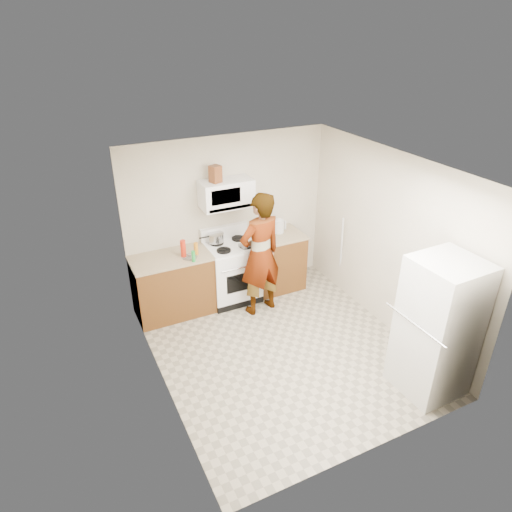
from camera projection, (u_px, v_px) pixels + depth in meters
floor at (283, 349)px, 6.13m from camera, size 3.60×3.60×0.00m
back_wall at (229, 217)px, 6.97m from camera, size 3.20×0.02×2.50m
right_wall at (389, 243)px, 6.16m from camera, size 0.02×3.60×2.50m
cabinet_left at (173, 286)px, 6.70m from camera, size 1.12×0.62×0.90m
counter_left at (170, 258)px, 6.48m from camera, size 1.14×0.64×0.03m
cabinet_right at (276, 262)px, 7.37m from camera, size 0.80×0.62×0.90m
counter_right at (277, 236)px, 7.15m from camera, size 0.82×0.64×0.03m
gas_range at (232, 271)px, 7.04m from camera, size 0.76×0.65×1.13m
microwave at (226, 194)px, 6.58m from camera, size 0.76×0.38×0.40m
person at (260, 255)px, 6.54m from camera, size 0.75×0.57×1.88m
fridge at (437, 328)px, 5.14m from camera, size 0.72×0.72×1.70m
kettle at (279, 226)px, 7.18m from camera, size 0.18×0.18×0.21m
jug at (215, 174)px, 6.35m from camera, size 0.18×0.18×0.24m
saucepan at (216, 238)px, 6.85m from camera, size 0.31×0.31×0.13m
tray at (248, 245)px, 6.78m from camera, size 0.28×0.21×0.05m
bottle_spray at (183, 249)px, 6.43m from camera, size 0.09×0.09×0.25m
bottle_hot_sauce at (196, 249)px, 6.51m from camera, size 0.06×0.06×0.18m
bottle_green_cap at (193, 256)px, 6.32m from camera, size 0.06×0.06×0.16m
pot_lid at (190, 257)px, 6.47m from camera, size 0.23×0.23×0.01m
broom at (341, 253)px, 7.22m from camera, size 0.21×0.21×1.28m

